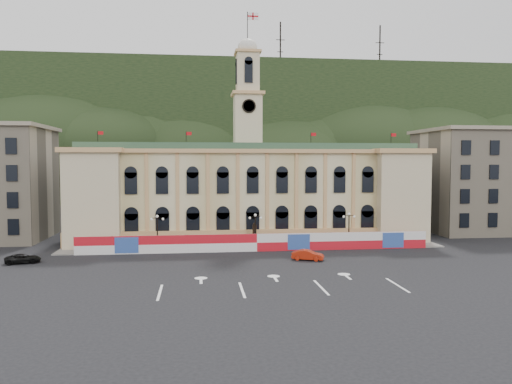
{
  "coord_description": "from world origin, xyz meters",
  "views": [
    {
      "loc": [
        -8.33,
        -54.37,
        12.6
      ],
      "look_at": [
        0.22,
        18.0,
        8.24
      ],
      "focal_mm": 35.0,
      "sensor_mm": 36.0,
      "label": 1
    }
  ],
  "objects": [
    {
      "name": "statue",
      "position": [
        0.0,
        18.0,
        1.19
      ],
      "size": [
        1.4,
        1.4,
        3.72
      ],
      "color": "#595651",
      "rests_on": "ground"
    },
    {
      "name": "lamp_left",
      "position": [
        -14.0,
        17.0,
        3.07
      ],
      "size": [
        1.96,
        0.44,
        5.15
      ],
      "color": "black",
      "rests_on": "ground"
    },
    {
      "name": "pavement",
      "position": [
        0.0,
        17.75,
        0.08
      ],
      "size": [
        56.0,
        5.5,
        0.16
      ],
      "primitive_type": "cube",
      "color": "slate",
      "rests_on": "ground"
    },
    {
      "name": "black_suv",
      "position": [
        -30.0,
        10.16,
        0.58
      ],
      "size": [
        4.0,
        5.15,
        1.17
      ],
      "primitive_type": "imported",
      "rotation": [
        0.0,
        0.0,
        1.83
      ],
      "color": "black",
      "rests_on": "ground"
    },
    {
      "name": "red_sedan",
      "position": [
        5.73,
        7.9,
        0.67
      ],
      "size": [
        4.21,
        5.06,
        1.35
      ],
      "primitive_type": "imported",
      "rotation": [
        0.0,
        0.0,
        1.2
      ],
      "color": "#AA210C",
      "rests_on": "ground"
    },
    {
      "name": "lamp_right",
      "position": [
        14.0,
        17.0,
        3.07
      ],
      "size": [
        1.96,
        0.44,
        5.15
      ],
      "color": "black",
      "rests_on": "ground"
    },
    {
      "name": "side_building_right",
      "position": [
        43.0,
        30.93,
        9.33
      ],
      "size": [
        21.0,
        17.0,
        18.6
      ],
      "color": "#BAAA90",
      "rests_on": "ground"
    },
    {
      "name": "hoarding_fence",
      "position": [
        0.06,
        15.07,
        1.25
      ],
      "size": [
        50.0,
        0.44,
        2.5
      ],
      "color": "red",
      "rests_on": "ground"
    },
    {
      "name": "ground",
      "position": [
        0.0,
        0.0,
        0.0
      ],
      "size": [
        260.0,
        260.0,
        0.0
      ],
      "primitive_type": "plane",
      "color": "black",
      "rests_on": "ground"
    },
    {
      "name": "lamp_center",
      "position": [
        0.0,
        17.0,
        3.07
      ],
      "size": [
        1.96,
        0.44,
        5.15
      ],
      "color": "black",
      "rests_on": "ground"
    },
    {
      "name": "city_hall",
      "position": [
        0.0,
        27.63,
        7.85
      ],
      "size": [
        56.2,
        17.6,
        37.1
      ],
      "color": "beige",
      "rests_on": "ground"
    },
    {
      "name": "hill_ridge",
      "position": [
        0.03,
        121.99,
        19.48
      ],
      "size": [
        230.0,
        80.0,
        64.0
      ],
      "color": "black",
      "rests_on": "ground"
    },
    {
      "name": "lane_markings",
      "position": [
        0.0,
        -5.0,
        0.0
      ],
      "size": [
        26.0,
        10.0,
        0.02
      ],
      "primitive_type": null,
      "color": "white",
      "rests_on": "ground"
    }
  ]
}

